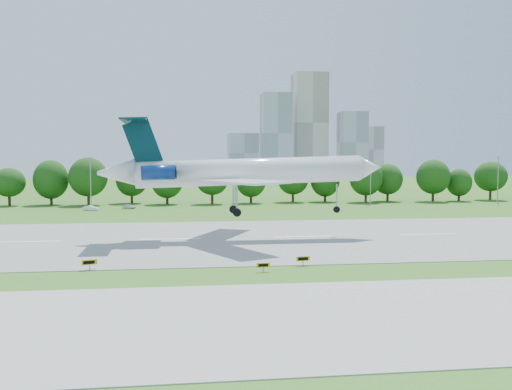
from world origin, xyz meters
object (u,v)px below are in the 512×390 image
(airliner, at_px, (236,171))
(taxi_sign_left, at_px, (90,262))
(service_vehicle_a, at_px, (91,208))
(service_vehicle_b, at_px, (129,207))

(airliner, xyz_separation_m, taxi_sign_left, (-17.86, -22.03, -9.26))
(airliner, relative_size, taxi_sign_left, 26.46)
(airliner, distance_m, service_vehicle_a, 57.90)
(service_vehicle_a, bearing_deg, service_vehicle_b, -54.98)
(taxi_sign_left, height_order, service_vehicle_a, service_vehicle_a)
(airliner, xyz_separation_m, service_vehicle_b, (-20.35, 52.77, -9.57))
(taxi_sign_left, distance_m, service_vehicle_a, 72.25)
(airliner, relative_size, service_vehicle_a, 12.03)
(airliner, relative_size, service_vehicle_b, 13.33)
(service_vehicle_a, relative_size, service_vehicle_b, 1.11)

